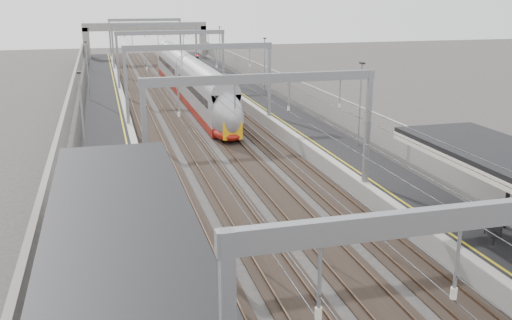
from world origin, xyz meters
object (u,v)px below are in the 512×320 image
overbridge (145,31)px  train (191,83)px  signal_green (126,71)px  bench (492,228)px

overbridge → train: size_ratio=0.48×
train → signal_green: train is taller
train → bench: train is taller
bench → signal_green: size_ratio=0.51×
train → bench: (6.75, -44.25, -0.44)m
train → signal_green: bearing=124.1°
train → bench: bearing=-81.3°
bench → train: bearing=98.7°
signal_green → bench: bearing=-76.0°
bench → signal_green: 55.79m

